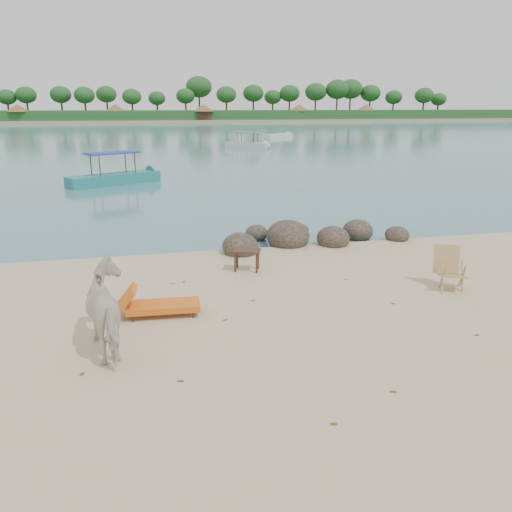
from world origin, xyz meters
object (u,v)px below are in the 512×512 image
Objects in this scene: side_table at (247,261)px; deck_chair at (453,270)px; boat_near at (113,158)px; lounge_chair at (163,303)px; cow at (112,311)px; boulders at (304,238)px.

side_table is 0.69× the size of deck_chair.
lounge_chair is at bearing -113.28° from boat_near.
lounge_chair is (0.94, 1.40, -0.50)m from cow.
cow reaches higher than boulders.
cow is 2.60× the size of side_table.
lounge_chair is 6.86m from deck_chair.
boat_near is at bearing 123.18° from side_table.
cow reaches higher than deck_chair.
side_table is 5.18m from deck_chair.
lounge_chair is at bearing -155.54° from deck_chair.
cow is at bearing -116.15° from boat_near.
boulders is 3.35m from side_table.
boulders reaches higher than lounge_chair.
deck_chair is at bearing 3.66° from lounge_chair.
deck_chair is 21.77m from boat_near.
boulders is 6.79m from lounge_chair.
deck_chair is at bearing -9.54° from side_table.
side_table is (3.27, 3.92, -0.50)m from cow.
deck_chair is at bearing -95.00° from boat_near.
boulders is 5.36m from deck_chair.
cow is at bearing -131.87° from boulders.
boat_near reaches higher than cow.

